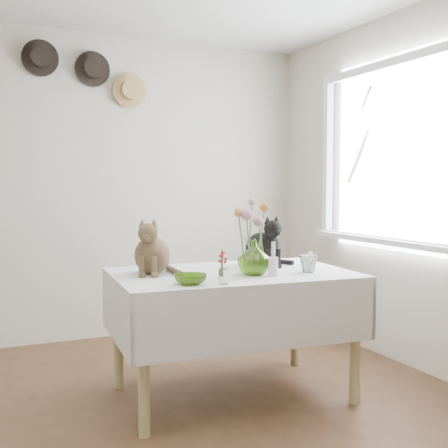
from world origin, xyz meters
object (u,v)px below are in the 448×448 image
dining_table (232,303)px  tabby_cat (152,245)px  flower_vase (254,257)px  black_cat (262,240)px

dining_table → tabby_cat: bearing=163.1°
dining_table → flower_vase: flower_vase is taller
dining_table → tabby_cat: 0.59m
dining_table → black_cat: (0.29, 0.16, 0.35)m
tabby_cat → flower_vase: (0.53, -0.28, -0.07)m
flower_vase → tabby_cat: bearing=151.8°
black_cat → flower_vase: bearing=-130.6°
black_cat → flower_vase: black_cat is taller
dining_table → flower_vase: (0.07, -0.14, 0.29)m
dining_table → black_cat: 0.48m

